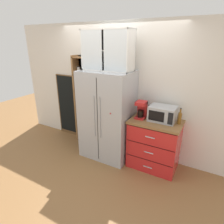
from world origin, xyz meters
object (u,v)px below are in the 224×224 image
at_px(refrigerator, 107,115).
at_px(bottle_green, 156,116).
at_px(microwave, 162,114).
at_px(bottle_amber, 180,117).
at_px(chalkboard_menu, 68,106).
at_px(mug_charcoal, 158,117).
at_px(coffee_maker, 141,109).

height_order(refrigerator, bottle_green, refrigerator).
xyz_separation_m(microwave, bottle_amber, (0.28, 0.01, -0.01)).
xyz_separation_m(bottle_amber, bottle_green, (-0.37, -0.11, -0.01)).
bearing_deg(chalkboard_menu, bottle_amber, -4.51).
distance_m(microwave, bottle_amber, 0.28).
relative_size(microwave, mug_charcoal, 3.60).
height_order(microwave, bottle_amber, bottle_amber).
bearing_deg(microwave, mug_charcoal, 161.79).
bearing_deg(coffee_maker, mug_charcoal, 13.70).
bearing_deg(chalkboard_menu, refrigerator, -14.07).
xyz_separation_m(coffee_maker, mug_charcoal, (0.28, 0.07, -0.11)).
distance_m(bottle_amber, chalkboard_menu, 2.62).
bearing_deg(coffee_maker, bottle_amber, 4.40).
bearing_deg(refrigerator, microwave, 6.14).
xyz_separation_m(refrigerator, coffee_maker, (0.66, 0.07, 0.21)).
bearing_deg(chalkboard_menu, microwave, -5.25).
height_order(coffee_maker, bottle_green, coffee_maker).
relative_size(refrigerator, mug_charcoal, 13.95).
distance_m(microwave, bottle_green, 0.13).
bearing_deg(bottle_amber, microwave, -178.40).
bearing_deg(microwave, refrigerator, -173.86).
xyz_separation_m(coffee_maker, bottle_green, (0.28, -0.06, -0.04)).
relative_size(bottle_green, chalkboard_menu, 0.17).
xyz_separation_m(coffee_maker, bottle_amber, (0.65, 0.05, -0.03)).
xyz_separation_m(bottle_amber, chalkboard_menu, (-2.59, 0.20, -0.29)).
bearing_deg(bottle_green, chalkboard_menu, 172.03).
bearing_deg(bottle_green, microwave, 49.87).
bearing_deg(chalkboard_menu, coffee_maker, -7.45).
distance_m(refrigerator, mug_charcoal, 0.96).
distance_m(refrigerator, bottle_green, 0.96).
bearing_deg(mug_charcoal, chalkboard_menu, 175.24).
bearing_deg(coffee_maker, microwave, 6.57).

